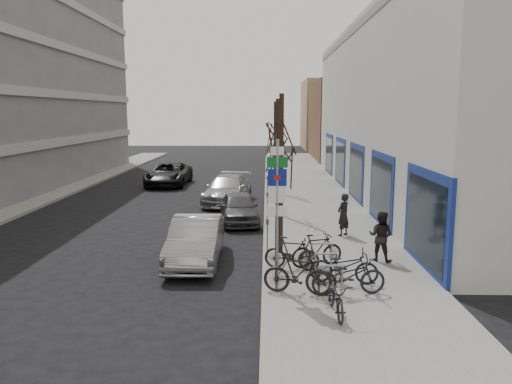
{
  "coord_description": "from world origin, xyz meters",
  "views": [
    {
      "loc": [
        2.13,
        -13.03,
        4.91
      ],
      "look_at": [
        1.73,
        5.0,
        2.0
      ],
      "focal_mm": 35.0,
      "sensor_mm": 36.0,
      "label": 1
    }
  ],
  "objects_px": {
    "lane_car": "(169,174)",
    "bike_mid_curb": "(344,263)",
    "tree_far": "(275,126)",
    "meter_mid": "(267,204)",
    "bike_far_inner": "(317,250)",
    "parked_car_mid": "(239,208)",
    "parked_car_back": "(228,189)",
    "meter_back": "(267,185)",
    "tree_near": "(281,136)",
    "parked_car_front": "(196,241)",
    "pedestrian_near": "(343,215)",
    "bike_far_curb": "(349,272)",
    "bike_mid_inner": "(292,253)",
    "pedestrian_far": "(381,236)",
    "meter_front": "(267,234)",
    "tree_mid": "(277,129)",
    "highway_sign_pole": "(277,205)",
    "bike_near_right": "(298,273)",
    "bike_near_left": "(336,295)",
    "bike_rack": "(326,264)"
  },
  "relations": [
    {
      "from": "bike_rack",
      "to": "parked_car_back",
      "type": "xyz_separation_m",
      "value": [
        -3.8,
        12.99,
        0.09
      ]
    },
    {
      "from": "tree_near",
      "to": "parked_car_mid",
      "type": "bearing_deg",
      "value": 108.08
    },
    {
      "from": "tree_far",
      "to": "lane_car",
      "type": "height_order",
      "value": "tree_far"
    },
    {
      "from": "meter_mid",
      "to": "pedestrian_near",
      "type": "xyz_separation_m",
      "value": [
        2.94,
        -2.6,
        0.06
      ]
    },
    {
      "from": "meter_mid",
      "to": "bike_far_curb",
      "type": "xyz_separation_m",
      "value": [
        2.12,
        -8.94,
        -0.16
      ]
    },
    {
      "from": "tree_mid",
      "to": "bike_far_inner",
      "type": "height_order",
      "value": "tree_mid"
    },
    {
      "from": "bike_near_left",
      "to": "bike_mid_inner",
      "type": "height_order",
      "value": "bike_mid_inner"
    },
    {
      "from": "bike_near_left",
      "to": "pedestrian_far",
      "type": "relative_size",
      "value": 0.98
    },
    {
      "from": "bike_rack",
      "to": "meter_mid",
      "type": "xyz_separation_m",
      "value": [
        -1.65,
        7.9,
        0.26
      ]
    },
    {
      "from": "tree_near",
      "to": "bike_near_left",
      "type": "distance_m",
      "value": 6.43
    },
    {
      "from": "tree_mid",
      "to": "lane_car",
      "type": "bearing_deg",
      "value": 124.83
    },
    {
      "from": "bike_near_right",
      "to": "bike_far_inner",
      "type": "xyz_separation_m",
      "value": [
        0.75,
        2.39,
        -0.03
      ]
    },
    {
      "from": "bike_near_left",
      "to": "bike_mid_curb",
      "type": "distance_m",
      "value": 2.3
    },
    {
      "from": "parked_car_back",
      "to": "meter_back",
      "type": "bearing_deg",
      "value": 17.47
    },
    {
      "from": "tree_near",
      "to": "pedestrian_far",
      "type": "height_order",
      "value": "tree_near"
    },
    {
      "from": "tree_near",
      "to": "parked_car_front",
      "type": "height_order",
      "value": "tree_near"
    },
    {
      "from": "bike_mid_inner",
      "to": "pedestrian_far",
      "type": "distance_m",
      "value": 3.09
    },
    {
      "from": "bike_mid_inner",
      "to": "bike_far_curb",
      "type": "distance_m",
      "value": 2.48
    },
    {
      "from": "highway_sign_pole",
      "to": "meter_back",
      "type": "height_order",
      "value": "highway_sign_pole"
    },
    {
      "from": "tree_near",
      "to": "meter_mid",
      "type": "xyz_separation_m",
      "value": [
        -0.45,
        5.0,
        -3.19
      ]
    },
    {
      "from": "meter_mid",
      "to": "bike_near_right",
      "type": "distance_m",
      "value": 8.96
    },
    {
      "from": "bike_mid_inner",
      "to": "meter_front",
      "type": "bearing_deg",
      "value": 42.6
    },
    {
      "from": "highway_sign_pole",
      "to": "tree_near",
      "type": "bearing_deg",
      "value": 86.74
    },
    {
      "from": "tree_far",
      "to": "meter_mid",
      "type": "relative_size",
      "value": 4.33
    },
    {
      "from": "parked_car_back",
      "to": "bike_far_curb",
      "type": "bearing_deg",
      "value": -66.45
    },
    {
      "from": "bike_rack",
      "to": "meter_front",
      "type": "bearing_deg",
      "value": 124.51
    },
    {
      "from": "meter_front",
      "to": "bike_mid_inner",
      "type": "xyz_separation_m",
      "value": [
        0.74,
        -1.39,
        -0.24
      ]
    },
    {
      "from": "meter_mid",
      "to": "parked_car_front",
      "type": "xyz_separation_m",
      "value": [
        -2.35,
        -5.72,
        -0.18
      ]
    },
    {
      "from": "bike_far_curb",
      "to": "parked_car_back",
      "type": "height_order",
      "value": "parked_car_back"
    },
    {
      "from": "meter_front",
      "to": "bike_mid_curb",
      "type": "distance_m",
      "value": 3.33
    },
    {
      "from": "lane_car",
      "to": "bike_mid_curb",
      "type": "bearing_deg",
      "value": -65.51
    },
    {
      "from": "meter_mid",
      "to": "pedestrian_near",
      "type": "distance_m",
      "value": 3.92
    },
    {
      "from": "meter_front",
      "to": "meter_mid",
      "type": "relative_size",
      "value": 1.0
    },
    {
      "from": "bike_rack",
      "to": "pedestrian_far",
      "type": "height_order",
      "value": "pedestrian_far"
    },
    {
      "from": "bike_far_inner",
      "to": "parked_car_mid",
      "type": "distance_m",
      "value": 7.36
    },
    {
      "from": "bike_rack",
      "to": "pedestrian_near",
      "type": "bearing_deg",
      "value": 76.35
    },
    {
      "from": "bike_near_left",
      "to": "bike_near_right",
      "type": "height_order",
      "value": "bike_near_right"
    },
    {
      "from": "pedestrian_near",
      "to": "bike_far_curb",
      "type": "bearing_deg",
      "value": 37.76
    },
    {
      "from": "highway_sign_pole",
      "to": "lane_car",
      "type": "distance_m",
      "value": 21.43
    },
    {
      "from": "parked_car_mid",
      "to": "lane_car",
      "type": "relative_size",
      "value": 0.72
    },
    {
      "from": "highway_sign_pole",
      "to": "parked_car_back",
      "type": "bearing_deg",
      "value": 100.0
    },
    {
      "from": "tree_mid",
      "to": "pedestrian_far",
      "type": "height_order",
      "value": "tree_mid"
    },
    {
      "from": "tree_far",
      "to": "meter_back",
      "type": "distance_m",
      "value": 4.08
    },
    {
      "from": "parked_car_back",
      "to": "tree_mid",
      "type": "bearing_deg",
      "value": -47.48
    },
    {
      "from": "bike_mid_inner",
      "to": "parked_car_back",
      "type": "height_order",
      "value": "parked_car_back"
    },
    {
      "from": "bike_mid_inner",
      "to": "bike_far_inner",
      "type": "distance_m",
      "value": 0.87
    },
    {
      "from": "tree_near",
      "to": "parked_car_back",
      "type": "distance_m",
      "value": 10.94
    },
    {
      "from": "tree_near",
      "to": "bike_near_right",
      "type": "bearing_deg",
      "value": -85.02
    },
    {
      "from": "meter_back",
      "to": "pedestrian_far",
      "type": "relative_size",
      "value": 0.77
    },
    {
      "from": "pedestrian_near",
      "to": "tree_near",
      "type": "bearing_deg",
      "value": -0.93
    }
  ]
}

